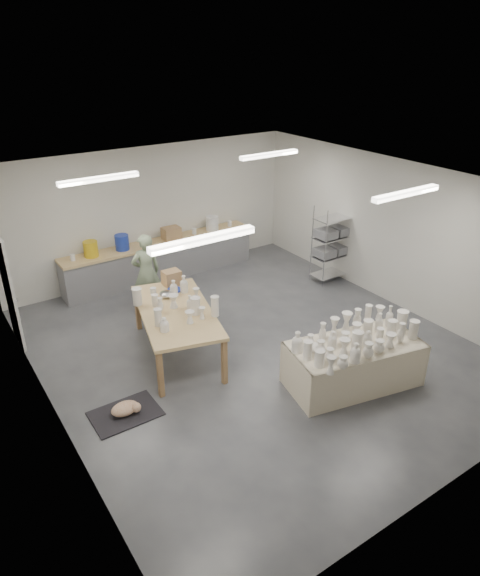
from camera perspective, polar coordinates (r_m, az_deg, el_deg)
room at (r=8.51m, az=0.58°, el=5.19°), size 8.00×8.02×3.00m
back_counter at (r=12.06m, az=-8.79°, el=3.28°), size 4.60×0.60×1.24m
wire_shelf at (r=11.85m, az=10.23°, el=5.01°), size 0.88×0.48×1.80m
drying_table at (r=8.49m, az=12.50°, el=-7.89°), size 2.29×1.44×1.11m
work_table at (r=8.97m, az=-7.18°, el=-2.12°), size 1.74×2.58×1.24m
rug at (r=8.11m, az=-12.61°, el=-13.46°), size 1.00×0.70×0.02m
cat at (r=8.04m, az=-12.52°, el=-12.91°), size 0.49×0.42×0.18m
potter at (r=10.59m, az=-10.37°, el=1.76°), size 0.62×0.44×1.62m
red_stool at (r=11.04m, az=-10.72°, el=-0.33°), size 0.41×0.41×0.30m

